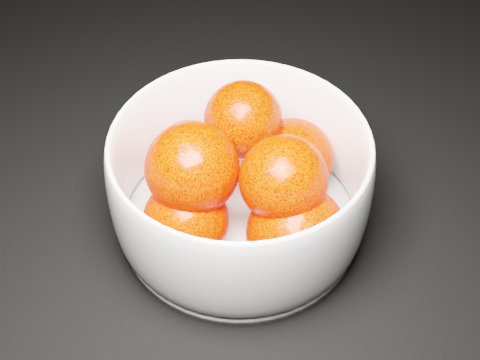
% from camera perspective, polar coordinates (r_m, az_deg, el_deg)
% --- Properties ---
extents(bowl, '(0.21, 0.21, 0.10)m').
position_cam_1_polar(bowl, '(0.53, 0.00, -0.38)').
color(bowl, white).
rests_on(bowl, ground).
extents(orange_pile, '(0.18, 0.16, 0.11)m').
position_cam_1_polar(orange_pile, '(0.52, 0.43, -0.05)').
color(orange_pile, '#FF1E03').
rests_on(orange_pile, bowl).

